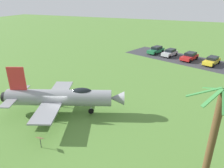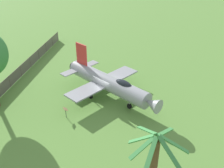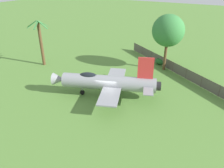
% 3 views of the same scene
% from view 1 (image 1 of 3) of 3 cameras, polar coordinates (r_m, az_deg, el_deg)
% --- Properties ---
extents(ground_plane, '(200.00, 200.00, 0.00)m').
position_cam_1_polar(ground_plane, '(24.27, -13.81, -7.74)').
color(ground_plane, '#568438').
extents(parking_strip, '(18.41, 32.10, 0.00)m').
position_cam_1_polar(parking_strip, '(44.63, 22.81, 5.53)').
color(parking_strip, '#38383D').
rests_on(parking_strip, ground_plane).
extents(display_jet, '(9.91, 12.88, 5.41)m').
position_cam_1_polar(display_jet, '(23.23, -13.40, -3.58)').
color(display_jet, gray).
rests_on(display_jet, ground_plane).
extents(palm_tree, '(3.83, 4.12, 7.33)m').
position_cam_1_polar(palm_tree, '(15.30, 26.08, -12.64)').
color(palm_tree, brown).
rests_on(palm_tree, ground_plane).
extents(info_plaque, '(0.40, 0.60, 1.14)m').
position_cam_1_polar(info_plaque, '(19.37, -19.14, -14.19)').
color(info_plaque, '#333333').
rests_on(info_plaque, ground_plane).
extents(parked_car_yellow, '(4.94, 3.36, 1.49)m').
position_cam_1_polar(parked_car_yellow, '(43.86, 25.71, 5.80)').
color(parked_car_yellow, gold).
rests_on(parked_car_yellow, ground_plane).
extents(parked_car_red, '(5.04, 3.48, 1.55)m').
position_cam_1_polar(parked_car_red, '(45.22, 20.54, 7.14)').
color(parked_car_red, red).
rests_on(parked_car_red, ground_plane).
extents(parked_car_silver, '(4.60, 3.18, 1.52)m').
position_cam_1_polar(parked_car_silver, '(46.94, 15.61, 8.30)').
color(parked_car_silver, '#B2B5BA').
rests_on(parked_car_silver, ground_plane).
extents(parked_car_green, '(5.01, 3.31, 1.55)m').
position_cam_1_polar(parked_car_green, '(48.56, 11.99, 9.15)').
color(parked_car_green, '#1E6B3D').
rests_on(parked_car_green, ground_plane).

